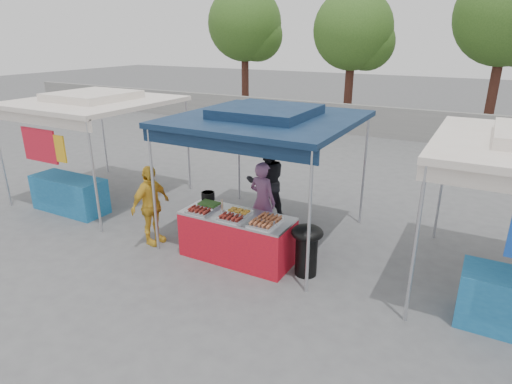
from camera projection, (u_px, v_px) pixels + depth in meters
The scene contains 23 objects.
ground_plane at pixel (240, 256), 7.81m from camera, with size 80.00×80.00×0.00m, color #5C5D5F.
back_wall at pixel (384, 122), 16.66m from camera, with size 40.00×0.25×1.20m, color gray.
main_canopy at pixel (266, 118), 7.79m from camera, with size 3.20×3.20×2.57m.
neighbor_stall_left at pixel (83, 137), 9.76m from camera, with size 3.20×3.20×2.57m.
tree_0 at pixel (248, 27), 20.69m from camera, with size 3.60×3.55×6.11m.
tree_1 at pixel (356, 33), 17.73m from camera, with size 3.38×3.29×5.65m.
tree_2 at pixel (511, 19), 15.49m from camera, with size 3.73×3.71×6.37m.
vendor_table at pixel (237, 237), 7.58m from camera, with size 2.00×0.80×0.85m.
food_tray_fl at pixel (199, 211), 7.51m from camera, with size 0.42×0.30×0.07m.
food_tray_fm at pixel (231, 218), 7.22m from camera, with size 0.42×0.30×0.07m.
food_tray_fr at pixel (261, 225), 6.97m from camera, with size 0.42×0.30×0.07m.
food_tray_bl at pixel (209, 205), 7.80m from camera, with size 0.42×0.30×0.07m.
food_tray_bm at pixel (239, 212), 7.49m from camera, with size 0.42×0.30×0.07m.
food_tray_br at pixel (270, 218), 7.21m from camera, with size 0.42×0.30×0.07m.
cooking_pot at pixel (208, 196), 8.11m from camera, with size 0.25×0.25×0.15m, color black.
skewer_cup at pixel (222, 212), 7.44m from camera, with size 0.08×0.08×0.09m, color silver.
wok_burner at pixel (307, 246), 7.04m from camera, with size 0.53×0.53×0.89m.
crate_left at pixel (234, 230), 8.49m from camera, with size 0.49×0.34×0.29m, color #1445A7.
crate_right at pixel (275, 240), 8.11m from camera, with size 0.47×0.33×0.28m, color #1445A7.
crate_stacked at pixel (276, 226), 8.02m from camera, with size 0.44×0.31×0.27m, color #1445A7.
vendor_woman at pixel (262, 201), 8.25m from camera, with size 0.57×0.37×1.56m, color #8D5A87.
helper_man at pixel (266, 181), 9.06m from camera, with size 0.86×0.67×1.76m, color black.
customer_person at pixel (151, 206), 8.05m from camera, with size 0.91×0.38×1.55m, color gold.
Camera 1 is at (3.58, -5.94, 3.79)m, focal length 30.00 mm.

